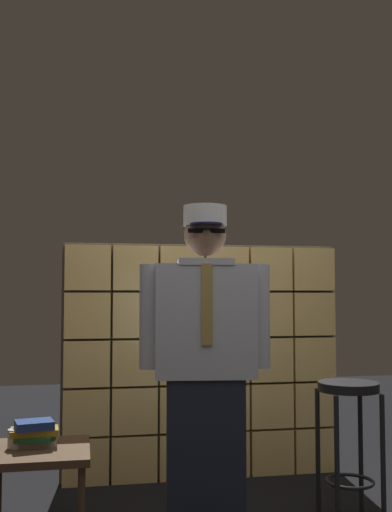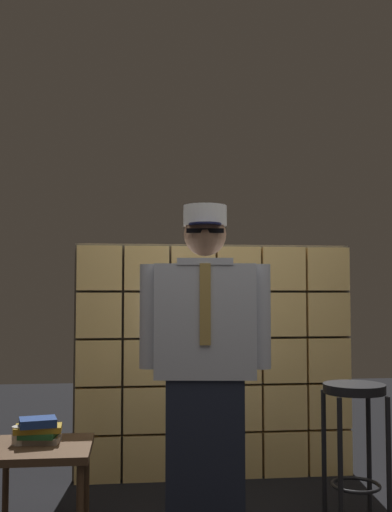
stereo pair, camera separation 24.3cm
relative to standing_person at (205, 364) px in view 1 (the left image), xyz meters
The scene contains 6 objects.
glass_block_wall 1.09m from the standing_person, 78.83° to the left, with size 1.98×0.10×1.65m.
standing_person is the anchor object (origin of this frame).
bar_stool 0.90m from the standing_person, ahead, with size 0.34×0.34×0.78m.
side_table 0.99m from the standing_person, behind, with size 0.52×0.52×0.49m.
book_stack 0.96m from the standing_person, 169.57° to the left, with size 0.25×0.19×0.13m.
coffee_mug 1.05m from the standing_person, behind, with size 0.13×0.08×0.09m.
Camera 1 is at (-0.85, -2.76, 1.28)m, focal length 42.10 mm.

